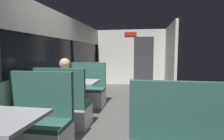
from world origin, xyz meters
name	(u,v)px	position (x,y,z in m)	size (l,w,h in m)	color
ground_plane	(115,120)	(0.00, 0.00, -0.01)	(3.30, 9.20, 0.02)	#514F4C
carriage_window_panel_left	(48,65)	(-1.45, 0.00, 1.11)	(0.09, 8.48, 2.30)	beige
carriage_end_bulkhead	(132,58)	(0.06, 4.19, 1.14)	(2.90, 0.11, 2.30)	beige
carriage_aisle_panel_right	(170,59)	(1.45, 3.00, 1.15)	(0.08, 2.40, 2.30)	beige
bench_near_window_facing_entry	(36,128)	(-0.89, -1.39, 0.33)	(0.95, 0.50, 1.10)	silver
dining_table_mid_window	(77,86)	(-0.89, 0.20, 0.64)	(0.90, 0.70, 0.74)	#9E9EA3
bench_mid_window_facing_end	(63,109)	(-0.89, -0.50, 0.33)	(0.95, 0.50, 1.10)	silver
bench_mid_window_facing_entry	(86,93)	(-0.89, 0.90, 0.33)	(0.95, 0.50, 1.10)	silver
seated_passenger	(65,97)	(-0.89, -0.43, 0.54)	(0.47, 0.55, 1.26)	#26262D
coffee_cup_primary	(68,79)	(-1.05, 0.09, 0.79)	(0.07, 0.07, 0.09)	white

